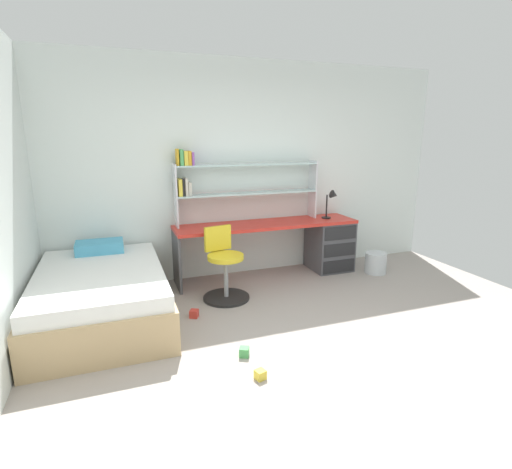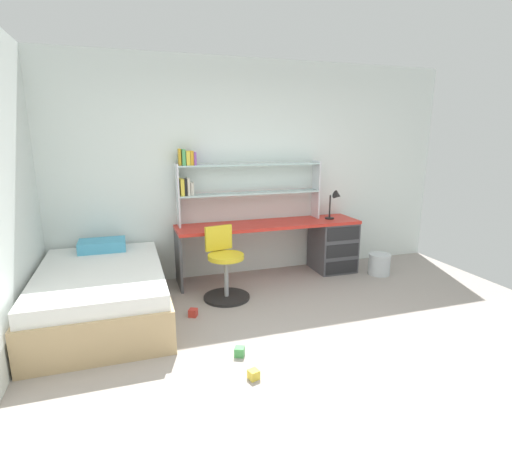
{
  "view_description": "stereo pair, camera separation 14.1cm",
  "coord_description": "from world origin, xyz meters",
  "px_view_note": "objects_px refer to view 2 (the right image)",
  "views": [
    {
      "loc": [
        -1.56,
        -2.43,
        1.78
      ],
      "look_at": [
        -0.14,
        1.43,
        0.76
      ],
      "focal_mm": 27.88,
      "sensor_mm": 36.0,
      "label": 1
    },
    {
      "loc": [
        -1.42,
        -2.47,
        1.78
      ],
      "look_at": [
        -0.14,
        1.43,
        0.76
      ],
      "focal_mm": 27.88,
      "sensor_mm": 36.0,
      "label": 2
    }
  ],
  "objects_px": {
    "desk": "(314,242)",
    "desk_lamp": "(336,200)",
    "swivel_chair": "(225,271)",
    "toy_block_red_1": "(193,313)",
    "toy_block_yellow_0": "(254,375)",
    "bed_platform": "(102,293)",
    "bookshelf_hutch": "(233,180)",
    "toy_block_green_2": "(240,352)",
    "waste_bin": "(379,264)"
  },
  "relations": [
    {
      "from": "bookshelf_hutch",
      "to": "toy_block_red_1",
      "type": "relative_size",
      "value": 23.14
    },
    {
      "from": "desk",
      "to": "desk_lamp",
      "type": "xyz_separation_m",
      "value": [
        0.27,
        -0.04,
        0.56
      ]
    },
    {
      "from": "desk",
      "to": "waste_bin",
      "type": "relative_size",
      "value": 8.25
    },
    {
      "from": "desk",
      "to": "toy_block_red_1",
      "type": "xyz_separation_m",
      "value": [
        -1.78,
        -0.88,
        -0.37
      ]
    },
    {
      "from": "desk",
      "to": "toy_block_green_2",
      "type": "xyz_separation_m",
      "value": [
        -1.53,
        -1.74,
        -0.37
      ]
    },
    {
      "from": "toy_block_green_2",
      "to": "swivel_chair",
      "type": "bearing_deg",
      "value": 81.5
    },
    {
      "from": "bookshelf_hutch",
      "to": "toy_block_red_1",
      "type": "height_order",
      "value": "bookshelf_hutch"
    },
    {
      "from": "desk",
      "to": "bed_platform",
      "type": "height_order",
      "value": "desk"
    },
    {
      "from": "toy_block_yellow_0",
      "to": "toy_block_green_2",
      "type": "height_order",
      "value": "toy_block_green_2"
    },
    {
      "from": "toy_block_red_1",
      "to": "bed_platform",
      "type": "bearing_deg",
      "value": 164.02
    },
    {
      "from": "desk_lamp",
      "to": "toy_block_yellow_0",
      "type": "distance_m",
      "value": 2.87
    },
    {
      "from": "bed_platform",
      "to": "desk",
      "type": "bearing_deg",
      "value": 13.46
    },
    {
      "from": "bed_platform",
      "to": "toy_block_green_2",
      "type": "relative_size",
      "value": 23.46
    },
    {
      "from": "bookshelf_hutch",
      "to": "toy_block_yellow_0",
      "type": "height_order",
      "value": "bookshelf_hutch"
    },
    {
      "from": "bookshelf_hutch",
      "to": "toy_block_green_2",
      "type": "relative_size",
      "value": 23.57
    },
    {
      "from": "waste_bin",
      "to": "toy_block_green_2",
      "type": "height_order",
      "value": "waste_bin"
    },
    {
      "from": "desk",
      "to": "toy_block_green_2",
      "type": "distance_m",
      "value": 2.35
    },
    {
      "from": "desk",
      "to": "swivel_chair",
      "type": "xyz_separation_m",
      "value": [
        -1.35,
        -0.5,
        -0.09
      ]
    },
    {
      "from": "desk",
      "to": "swivel_chair",
      "type": "distance_m",
      "value": 1.44
    },
    {
      "from": "desk",
      "to": "toy_block_green_2",
      "type": "height_order",
      "value": "desk"
    },
    {
      "from": "desk",
      "to": "toy_block_yellow_0",
      "type": "height_order",
      "value": "desk"
    },
    {
      "from": "swivel_chair",
      "to": "bed_platform",
      "type": "bearing_deg",
      "value": -174.29
    },
    {
      "from": "desk",
      "to": "waste_bin",
      "type": "distance_m",
      "value": 0.9
    },
    {
      "from": "bookshelf_hutch",
      "to": "bed_platform",
      "type": "bearing_deg",
      "value": -153.44
    },
    {
      "from": "desk_lamp",
      "to": "waste_bin",
      "type": "xyz_separation_m",
      "value": [
        0.51,
        -0.33,
        -0.83
      ]
    },
    {
      "from": "desk",
      "to": "swivel_chair",
      "type": "bearing_deg",
      "value": -159.57
    },
    {
      "from": "desk",
      "to": "bookshelf_hutch",
      "type": "bearing_deg",
      "value": 171.66
    },
    {
      "from": "desk",
      "to": "bed_platform",
      "type": "distance_m",
      "value": 2.71
    },
    {
      "from": "waste_bin",
      "to": "toy_block_red_1",
      "type": "distance_m",
      "value": 2.61
    },
    {
      "from": "swivel_chair",
      "to": "desk_lamp",
      "type": "bearing_deg",
      "value": 15.99
    },
    {
      "from": "desk",
      "to": "bookshelf_hutch",
      "type": "xyz_separation_m",
      "value": [
        -1.06,
        0.16,
        0.85
      ]
    },
    {
      "from": "desk_lamp",
      "to": "bed_platform",
      "type": "height_order",
      "value": "desk_lamp"
    },
    {
      "from": "bed_platform",
      "to": "toy_block_green_2",
      "type": "bearing_deg",
      "value": -45.29
    },
    {
      "from": "bookshelf_hutch",
      "to": "swivel_chair",
      "type": "xyz_separation_m",
      "value": [
        -0.29,
        -0.66,
        -0.94
      ]
    },
    {
      "from": "bookshelf_hutch",
      "to": "toy_block_yellow_0",
      "type": "relative_size",
      "value": 25.45
    },
    {
      "from": "toy_block_red_1",
      "to": "swivel_chair",
      "type": "bearing_deg",
      "value": 41.0
    },
    {
      "from": "toy_block_green_2",
      "to": "bookshelf_hutch",
      "type": "bearing_deg",
      "value": 76.03
    },
    {
      "from": "bookshelf_hutch",
      "to": "waste_bin",
      "type": "distance_m",
      "value": 2.22
    },
    {
      "from": "bookshelf_hutch",
      "to": "swivel_chair",
      "type": "distance_m",
      "value": 1.18
    },
    {
      "from": "bed_platform",
      "to": "toy_block_red_1",
      "type": "bearing_deg",
      "value": -15.98
    },
    {
      "from": "bed_platform",
      "to": "toy_block_green_2",
      "type": "height_order",
      "value": "bed_platform"
    },
    {
      "from": "desk_lamp",
      "to": "toy_block_yellow_0",
      "type": "xyz_separation_m",
      "value": [
        -1.79,
        -2.05,
        -0.93
      ]
    },
    {
      "from": "swivel_chair",
      "to": "bed_platform",
      "type": "distance_m",
      "value": 1.29
    },
    {
      "from": "swivel_chair",
      "to": "toy_block_yellow_0",
      "type": "distance_m",
      "value": 1.62
    },
    {
      "from": "waste_bin",
      "to": "toy_block_red_1",
      "type": "relative_size",
      "value": 3.57
    },
    {
      "from": "swivel_chair",
      "to": "bed_platform",
      "type": "xyz_separation_m",
      "value": [
        -1.29,
        -0.13,
        -0.06
      ]
    },
    {
      "from": "bookshelf_hutch",
      "to": "toy_block_yellow_0",
      "type": "bearing_deg",
      "value": -101.57
    },
    {
      "from": "swivel_chair",
      "to": "toy_block_red_1",
      "type": "xyz_separation_m",
      "value": [
        -0.43,
        -0.37,
        -0.28
      ]
    },
    {
      "from": "bed_platform",
      "to": "toy_block_yellow_0",
      "type": "height_order",
      "value": "bed_platform"
    },
    {
      "from": "toy_block_yellow_0",
      "to": "toy_block_green_2",
      "type": "relative_size",
      "value": 0.93
    }
  ]
}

